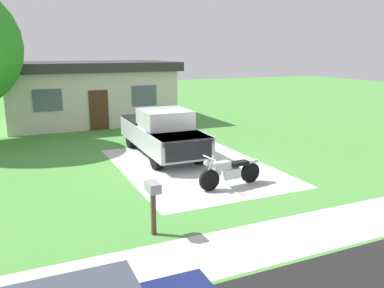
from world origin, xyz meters
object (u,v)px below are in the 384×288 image
at_px(motorcycle, 230,172).
at_px(neighbor_house, 89,92).
at_px(pickup_truck, 161,132).
at_px(mailbox, 153,194).

bearing_deg(motorcycle, neighbor_house, 97.88).
distance_m(motorcycle, neighbor_house, 13.47).
bearing_deg(pickup_truck, motorcycle, -82.50).
height_order(motorcycle, neighbor_house, neighbor_house).
xyz_separation_m(motorcycle, pickup_truck, (-0.60, 4.54, 0.48)).
xyz_separation_m(pickup_truck, mailbox, (-2.65, -6.70, 0.03)).
distance_m(pickup_truck, mailbox, 7.20).
xyz_separation_m(pickup_truck, neighbor_house, (-1.24, 8.74, 0.84)).
bearing_deg(pickup_truck, neighbor_house, 98.07).
relative_size(motorcycle, pickup_truck, 0.39).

